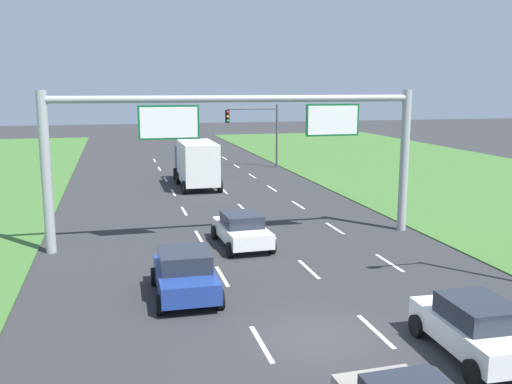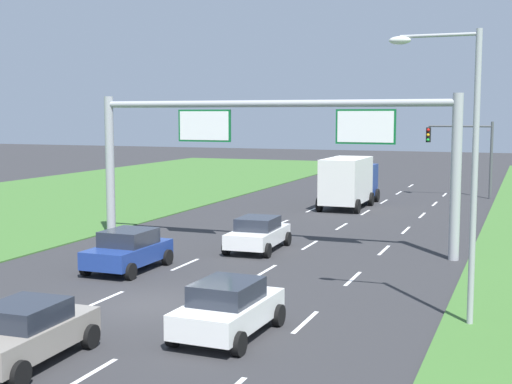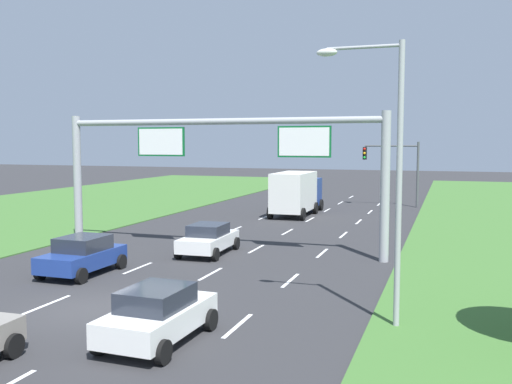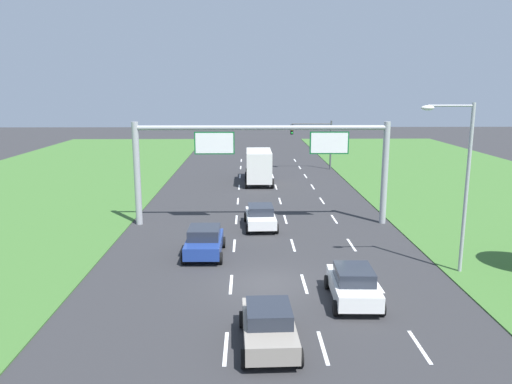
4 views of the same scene
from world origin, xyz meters
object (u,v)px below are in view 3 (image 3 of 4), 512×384
object	(u,v)px
car_near_red	(208,239)
street_lamp	(386,158)
car_lead_silver	(82,255)
car_mid_lane	(158,314)
box_truck	(297,192)
sign_gantry	(219,156)
traffic_light_mast	(395,162)

from	to	relation	value
car_near_red	street_lamp	world-z (taller)	street_lamp
car_near_red	car_lead_silver	bearing A→B (deg)	-122.14
car_lead_silver	car_mid_lane	bearing A→B (deg)	-41.51
car_lead_silver	box_truck	world-z (taller)	box_truck
box_truck	sign_gantry	xyz separation A→B (m)	(-0.03, -15.35, 3.11)
traffic_light_mast	box_truck	bearing A→B (deg)	-128.51
sign_gantry	traffic_light_mast	world-z (taller)	sign_gantry
sign_gantry	street_lamp	size ratio (longest dim) A/B	2.03
box_truck	sign_gantry	size ratio (longest dim) A/B	0.44
car_mid_lane	traffic_light_mast	distance (m)	36.77
car_mid_lane	box_truck	size ratio (longest dim) A/B	0.53
car_near_red	traffic_light_mast	size ratio (longest dim) A/B	0.76
traffic_light_mast	street_lamp	bearing A→B (deg)	-85.24
sign_gantry	street_lamp	xyz separation A→B (m)	(9.31, -9.52, 0.21)
car_mid_lane	street_lamp	size ratio (longest dim) A/B	0.47
car_near_red	box_truck	size ratio (longest dim) A/B	0.56
car_lead_silver	car_mid_lane	world-z (taller)	car_lead_silver
car_near_red	street_lamp	bearing A→B (deg)	-44.30
car_near_red	box_truck	distance (m)	16.32
car_near_red	sign_gantry	size ratio (longest dim) A/B	0.25
car_mid_lane	traffic_light_mast	xyz separation A→B (m)	(3.03, 36.51, 3.07)
sign_gantry	street_lamp	distance (m)	13.31
car_mid_lane	sign_gantry	bearing A→B (deg)	106.93
sign_gantry	street_lamp	world-z (taller)	street_lamp
box_truck	street_lamp	distance (m)	26.75
car_lead_silver	traffic_light_mast	world-z (taller)	traffic_light_mast
car_lead_silver	sign_gantry	bearing A→B (deg)	62.80
car_mid_lane	box_truck	bearing A→B (deg)	98.76
street_lamp	sign_gantry	bearing A→B (deg)	134.35
car_lead_silver	street_lamp	size ratio (longest dim) A/B	0.47
box_truck	traffic_light_mast	xyz separation A→B (m)	(6.52, 8.20, 2.10)
car_near_red	traffic_light_mast	distance (m)	25.59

